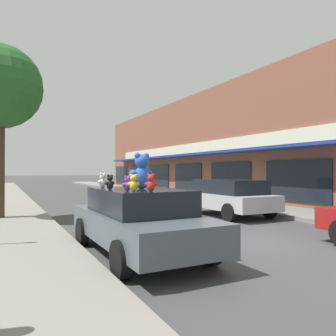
{
  "coord_description": "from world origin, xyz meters",
  "views": [
    {
      "loc": [
        -5.74,
        -6.87,
        1.88
      ],
      "look_at": [
        -0.91,
        2.57,
        1.97
      ],
      "focal_mm": 35.0,
      "sensor_mm": 36.0,
      "label": 1
    }
  ],
  "objects_px": {
    "teddy_bear_giant": "(142,171)",
    "teddy_bear_black": "(110,182)",
    "teddy_bear_yellow": "(134,183)",
    "teddy_bear_purple": "(127,184)",
    "teddy_bear_white": "(103,181)",
    "teddy_bear_red": "(151,183)",
    "parked_car_far_center": "(229,196)",
    "plush_art_car": "(139,219)",
    "teddy_bear_pink": "(150,183)"
  },
  "relations": [
    {
      "from": "plush_art_car",
      "to": "teddy_bear_red",
      "type": "height_order",
      "value": "teddy_bear_red"
    },
    {
      "from": "teddy_bear_giant",
      "to": "teddy_bear_black",
      "type": "distance_m",
      "value": 0.76
    },
    {
      "from": "teddy_bear_white",
      "to": "teddy_bear_red",
      "type": "bearing_deg",
      "value": 75.14
    },
    {
      "from": "teddy_bear_pink",
      "to": "teddy_bear_yellow",
      "type": "bearing_deg",
      "value": -3.81
    },
    {
      "from": "teddy_bear_red",
      "to": "teddy_bear_white",
      "type": "bearing_deg",
      "value": -38.75
    },
    {
      "from": "teddy_bear_yellow",
      "to": "plush_art_car",
      "type": "bearing_deg",
      "value": -97.49
    },
    {
      "from": "teddy_bear_yellow",
      "to": "teddy_bear_pink",
      "type": "relative_size",
      "value": 1.49
    },
    {
      "from": "teddy_bear_pink",
      "to": "parked_car_far_center",
      "type": "xyz_separation_m",
      "value": [
        5.23,
        3.7,
        -0.75
      ]
    },
    {
      "from": "teddy_bear_purple",
      "to": "parked_car_far_center",
      "type": "distance_m",
      "value": 7.78
    },
    {
      "from": "plush_art_car",
      "to": "parked_car_far_center",
      "type": "relative_size",
      "value": 1.14
    },
    {
      "from": "teddy_bear_pink",
      "to": "parked_car_far_center",
      "type": "relative_size",
      "value": 0.06
    },
    {
      "from": "teddy_bear_red",
      "to": "teddy_bear_pink",
      "type": "xyz_separation_m",
      "value": [
        0.58,
        1.36,
        -0.06
      ]
    },
    {
      "from": "plush_art_car",
      "to": "teddy_bear_white",
      "type": "xyz_separation_m",
      "value": [
        -0.65,
        0.67,
        0.86
      ]
    },
    {
      "from": "parked_car_far_center",
      "to": "teddy_bear_yellow",
      "type": "bearing_deg",
      "value": -141.62
    },
    {
      "from": "teddy_bear_red",
      "to": "teddy_bear_purple",
      "type": "distance_m",
      "value": 0.52
    },
    {
      "from": "plush_art_car",
      "to": "teddy_bear_yellow",
      "type": "bearing_deg",
      "value": -119.45
    },
    {
      "from": "teddy_bear_giant",
      "to": "teddy_bear_pink",
      "type": "height_order",
      "value": "teddy_bear_giant"
    },
    {
      "from": "teddy_bear_red",
      "to": "teddy_bear_black",
      "type": "bearing_deg",
      "value": -27.2
    },
    {
      "from": "teddy_bear_yellow",
      "to": "parked_car_far_center",
      "type": "height_order",
      "value": "teddy_bear_yellow"
    },
    {
      "from": "teddy_bear_pink",
      "to": "teddy_bear_purple",
      "type": "xyz_separation_m",
      "value": [
        -0.93,
        -0.98,
        0.04
      ]
    },
    {
      "from": "plush_art_car",
      "to": "teddy_bear_white",
      "type": "bearing_deg",
      "value": 133.62
    },
    {
      "from": "teddy_bear_yellow",
      "to": "parked_car_far_center",
      "type": "bearing_deg",
      "value": -119.98
    },
    {
      "from": "plush_art_car",
      "to": "teddy_bear_pink",
      "type": "height_order",
      "value": "teddy_bear_pink"
    },
    {
      "from": "teddy_bear_giant",
      "to": "parked_car_far_center",
      "type": "height_order",
      "value": "teddy_bear_giant"
    },
    {
      "from": "plush_art_car",
      "to": "teddy_bear_giant",
      "type": "distance_m",
      "value": 1.08
    },
    {
      "from": "teddy_bear_red",
      "to": "teddy_bear_giant",
      "type": "bearing_deg",
      "value": -67.12
    },
    {
      "from": "teddy_bear_yellow",
      "to": "teddy_bear_purple",
      "type": "relative_size",
      "value": 1.11
    },
    {
      "from": "plush_art_car",
      "to": "teddy_bear_black",
      "type": "bearing_deg",
      "value": -179.78
    },
    {
      "from": "teddy_bear_giant",
      "to": "teddy_bear_white",
      "type": "distance_m",
      "value": 1.02
    },
    {
      "from": "plush_art_car",
      "to": "teddy_bear_purple",
      "type": "relative_size",
      "value": 15.14
    },
    {
      "from": "plush_art_car",
      "to": "teddy_bear_yellow",
      "type": "distance_m",
      "value": 1.2
    },
    {
      "from": "teddy_bear_yellow",
      "to": "teddy_bear_purple",
      "type": "distance_m",
      "value": 0.15
    },
    {
      "from": "plush_art_car",
      "to": "teddy_bear_giant",
      "type": "relative_size",
      "value": 5.77
    },
    {
      "from": "teddy_bear_pink",
      "to": "plush_art_car",
      "type": "bearing_deg",
      "value": -15.81
    },
    {
      "from": "teddy_bear_red",
      "to": "parked_car_far_center",
      "type": "bearing_deg",
      "value": -104.51
    },
    {
      "from": "teddy_bear_white",
      "to": "teddy_bear_pink",
      "type": "bearing_deg",
      "value": 132.88
    },
    {
      "from": "parked_car_far_center",
      "to": "teddy_bear_white",
      "type": "bearing_deg",
      "value": -151.67
    },
    {
      "from": "teddy_bear_giant",
      "to": "teddy_bear_black",
      "type": "relative_size",
      "value": 2.46
    },
    {
      "from": "plush_art_car",
      "to": "teddy_bear_purple",
      "type": "distance_m",
      "value": 1.15
    },
    {
      "from": "teddy_bear_giant",
      "to": "teddy_bear_red",
      "type": "relative_size",
      "value": 2.32
    },
    {
      "from": "teddy_bear_yellow",
      "to": "teddy_bear_red",
      "type": "distance_m",
      "value": 0.37
    },
    {
      "from": "teddy_bear_white",
      "to": "teddy_bear_yellow",
      "type": "height_order",
      "value": "teddy_bear_white"
    },
    {
      "from": "teddy_bear_pink",
      "to": "teddy_bear_purple",
      "type": "relative_size",
      "value": 0.74
    },
    {
      "from": "teddy_bear_white",
      "to": "teddy_bear_red",
      "type": "distance_m",
      "value": 1.73
    },
    {
      "from": "teddy_bear_pink",
      "to": "teddy_bear_red",
      "type": "bearing_deg",
      "value": 10.43
    },
    {
      "from": "plush_art_car",
      "to": "teddy_bear_purple",
      "type": "xyz_separation_m",
      "value": [
        -0.5,
        -0.61,
        0.83
      ]
    },
    {
      "from": "teddy_bear_red",
      "to": "teddy_bear_purple",
      "type": "relative_size",
      "value": 1.13
    },
    {
      "from": "parked_car_far_center",
      "to": "teddy_bear_giant",
      "type": "bearing_deg",
      "value": -143.73
    },
    {
      "from": "plush_art_car",
      "to": "teddy_bear_black",
      "type": "relative_size",
      "value": 14.22
    },
    {
      "from": "teddy_bear_black",
      "to": "teddy_bear_pink",
      "type": "bearing_deg",
      "value": -179.94
    }
  ]
}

